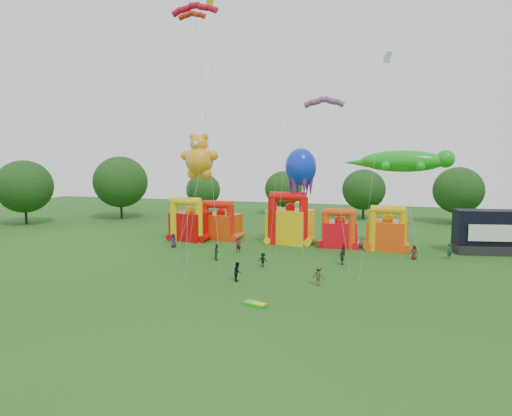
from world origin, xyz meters
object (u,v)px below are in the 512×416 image
(bouncy_castle_2, at_px, (290,224))
(teddy_bear_kite, at_px, (195,180))
(spectator_4, at_px, (344,250))
(octopus_kite, at_px, (301,187))
(spectator_0, at_px, (174,240))
(bouncy_castle_0, at_px, (190,223))
(stage_trailer, at_px, (491,232))
(gecko_kite, at_px, (407,187))

(bouncy_castle_2, bearing_deg, teddy_bear_kite, -161.20)
(bouncy_castle_2, height_order, spectator_4, bouncy_castle_2)
(bouncy_castle_2, xyz_separation_m, octopus_kite, (1.83, -1.43, 5.36))
(bouncy_castle_2, relative_size, spectator_4, 4.66)
(octopus_kite, distance_m, spectator_4, 10.78)
(octopus_kite, xyz_separation_m, spectator_0, (-16.23, -5.83, -7.19))
(bouncy_castle_0, bearing_deg, bouncy_castle_2, 6.46)
(bouncy_castle_0, bearing_deg, teddy_bear_kite, -51.11)
(stage_trailer, distance_m, octopus_kite, 24.72)
(bouncy_castle_0, relative_size, spectator_4, 4.04)
(bouncy_castle_2, bearing_deg, stage_trailer, 1.23)
(gecko_kite, xyz_separation_m, octopus_kite, (-13.60, -0.79, -0.16))
(stage_trailer, relative_size, spectator_0, 4.85)
(bouncy_castle_2, bearing_deg, gecko_kite, -2.38)
(stage_trailer, height_order, gecko_kite, gecko_kite)
(spectator_0, bearing_deg, bouncy_castle_0, 99.45)
(teddy_bear_kite, relative_size, spectator_4, 9.79)
(spectator_0, bearing_deg, spectator_4, 10.87)
(octopus_kite, xyz_separation_m, spectator_4, (6.29, -4.75, -7.35))
(octopus_kite, bearing_deg, spectator_4, -37.04)
(bouncy_castle_2, xyz_separation_m, spectator_0, (-14.40, -7.26, -1.83))
(bouncy_castle_2, bearing_deg, octopus_kite, -38.00)
(spectator_0, bearing_deg, gecko_kite, 20.63)
(octopus_kite, distance_m, spectator_0, 18.69)
(gecko_kite, bearing_deg, bouncy_castle_2, 177.62)
(spectator_4, bearing_deg, teddy_bear_kite, -53.70)
(stage_trailer, bearing_deg, gecko_kite, -173.46)
(gecko_kite, bearing_deg, spectator_4, -142.85)
(octopus_kite, height_order, spectator_4, octopus_kite)
(bouncy_castle_0, height_order, bouncy_castle_2, bouncy_castle_2)
(gecko_kite, height_order, octopus_kite, octopus_kite)
(octopus_kite, bearing_deg, stage_trailer, 4.72)
(gecko_kite, height_order, spectator_0, gecko_kite)
(teddy_bear_kite, distance_m, gecko_kite, 28.11)
(bouncy_castle_2, distance_m, octopus_kite, 5.84)
(bouncy_castle_2, bearing_deg, spectator_4, -37.26)
(stage_trailer, bearing_deg, spectator_4, -159.21)
(spectator_0, distance_m, spectator_4, 22.55)
(bouncy_castle_0, distance_m, stage_trailer, 40.45)
(bouncy_castle_2, height_order, teddy_bear_kite, teddy_bear_kite)
(gecko_kite, xyz_separation_m, spectator_0, (-29.84, -6.62, -7.35))
(bouncy_castle_2, xyz_separation_m, spectator_4, (8.12, -6.18, -1.99))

